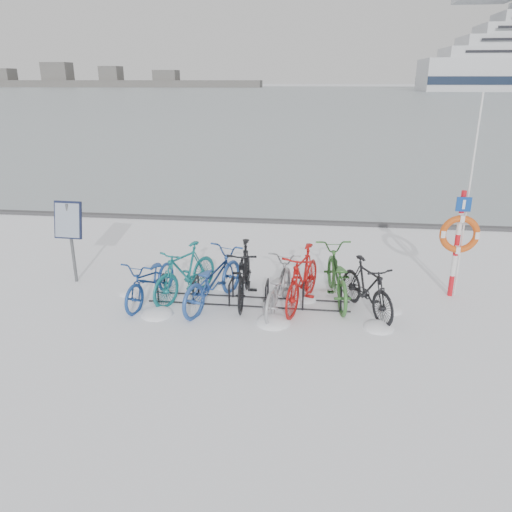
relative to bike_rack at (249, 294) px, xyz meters
The scene contains 16 objects.
ground 0.18m from the bike_rack, ahead, with size 900.00×900.00×0.00m, color white.
ice_sheet 155.00m from the bike_rack, 90.00° to the left, with size 400.00×298.00×0.02m, color #A2AEB7.
quay_edge 5.90m from the bike_rack, 90.00° to the left, with size 400.00×0.25×0.10m, color #3F3F42.
bike_rack is the anchor object (origin of this frame).
info_board 4.14m from the bike_rack, behind, with size 0.61×0.25×1.81m.
lifebuoy_station 4.32m from the bike_rack, 11.04° to the left, with size 0.77×0.22×4.00m.
shoreline 287.22m from the bike_rack, 115.14° to the left, with size 180.00×12.00×9.50m.
bike_0 1.98m from the bike_rack, behind, with size 0.65×1.85×0.97m, color navy.
bike_1 1.38m from the bike_rack, behind, with size 0.53×1.89×1.14m, color #156B70.
bike_2 0.80m from the bike_rack, 168.87° to the right, with size 0.74×2.12×1.11m, color #254A94.
bike_3 0.46m from the bike_rack, 127.35° to the left, with size 0.56×1.99×1.20m, color black.
bike_4 0.69m from the bike_rack, 16.40° to the right, with size 0.66×1.89×0.99m, color #95969B.
bike_5 1.13m from the bike_rack, ahead, with size 0.56×1.99×1.20m, color #AA110F.
bike_6 1.80m from the bike_rack, 12.95° to the left, with size 0.73×2.09×1.10m, color #356D2E.
bike_7 2.31m from the bike_rack, ahead, with size 0.50×1.79×1.07m, color black.
snow_drifts 0.57m from the bike_rack, 41.11° to the right, with size 5.74×2.17×0.22m.
Camera 1 is at (1.28, -9.01, 4.22)m, focal length 35.00 mm.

